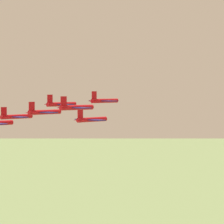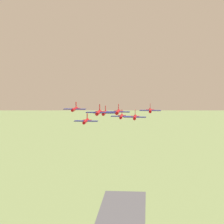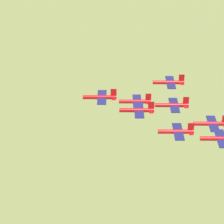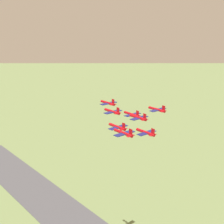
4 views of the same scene
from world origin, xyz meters
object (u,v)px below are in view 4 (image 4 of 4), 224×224
jet_7 (146,132)px  jet_3 (118,127)px  jet_1 (113,112)px  jet_2 (132,114)px  jet_6 (124,133)px  jet_4 (139,118)px  jet_0 (108,103)px  jet_5 (157,110)px

jet_7 → jet_3: bearing=120.5°
jet_1 → jet_7: 21.80m
jet_2 → jet_6: (21.23, -25.26, 2.13)m
jet_3 → jet_2: bearing=29.5°
jet_2 → jet_6: jet_6 is taller
jet_1 → jet_2: 13.12m
jet_3 → jet_4: (0.07, 12.57, 1.61)m
jet_0 → jet_4: (21.37, -0.12, -2.59)m
jet_6 → jet_7: bearing=0.0°
jet_3 → jet_7: 12.44m
jet_4 → jet_5: bearing=-0.0°
jet_1 → jet_2: jet_1 is taller
jet_3 → jet_6: size_ratio=1.00×
jet_1 → jet_6: bearing=-120.5°
jet_7 → jet_2: bearing=59.5°
jet_5 → jet_7: (10.58, -18.91, -4.14)m
jet_4 → jet_6: 21.67m
jet_1 → jet_3: jet_1 is taller
jet_7 → jet_6: bearing=-180.0°
jet_6 → jet_1: bearing=59.5°
jet_0 → jet_3: bearing=-120.5°
jet_5 → jet_6: bearing=-161.2°
jet_1 → jet_7: bearing=-90.0°
jet_1 → jet_6: jet_1 is taller
jet_5 → jet_3: bearing=-180.0°
jet_1 → jet_7: size_ratio=1.00×
jet_6 → jet_4: bearing=29.5°
jet_5 → jet_2: bearing=120.5°
jet_0 → jet_4: 21.52m
jet_1 → jet_5: size_ratio=1.00×
jet_4 → jet_6: size_ratio=1.00×
jet_2 → jet_4: (10.65, -6.34, 2.08)m
jet_4 → jet_1: bearing=120.5°
jet_0 → jet_2: 13.25m
jet_4 → jet_6: bearing=-150.5°
jet_3 → jet_6: 12.51m
jet_0 → jet_5: bearing=-59.5°
jet_1 → jet_5: (10.79, 18.79, -0.20)m
jet_3 → jet_6: bearing=-120.5°
jet_3 → jet_4: jet_4 is taller
jet_3 → jet_5: bearing=0.0°
jet_0 → jet_6: jet_0 is taller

